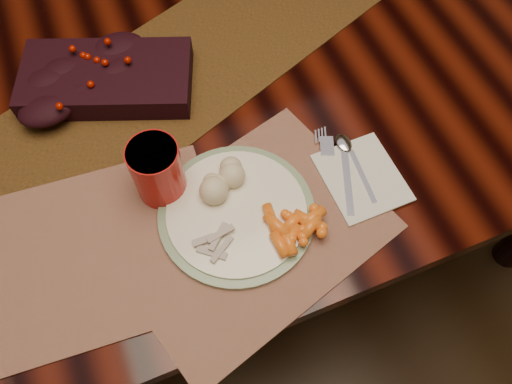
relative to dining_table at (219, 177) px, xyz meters
name	(u,v)px	position (x,y,z in m)	size (l,w,h in m)	color
floor	(227,233)	(0.00, 0.00, -0.38)	(5.00, 5.00, 0.00)	black
dining_table	(219,177)	(0.00, 0.00, 0.00)	(1.80, 1.00, 0.75)	black
table_runner	(176,73)	(-0.05, 0.05, 0.38)	(1.50, 0.31, 0.00)	#331E03
centerpiece	(106,76)	(-0.18, 0.07, 0.41)	(0.33, 0.17, 0.07)	black
placemat_main	(249,232)	(-0.04, -0.33, 0.38)	(0.44, 0.32, 0.00)	brown
placemat_second	(93,253)	(-0.30, -0.27, 0.38)	(0.43, 0.31, 0.00)	brown
dinner_plate	(237,213)	(-0.05, -0.30, 0.39)	(0.27, 0.27, 0.02)	white
baby_carrots	(287,223)	(0.02, -0.35, 0.40)	(0.11, 0.09, 0.02)	orange
mashed_potatoes	(221,179)	(-0.06, -0.24, 0.42)	(0.08, 0.07, 0.05)	tan
turkey_shreds	(216,241)	(-0.10, -0.34, 0.40)	(0.08, 0.07, 0.02)	#CEA08E
napkin	(362,178)	(0.18, -0.31, 0.38)	(0.13, 0.16, 0.01)	silver
fork	(342,173)	(0.15, -0.29, 0.39)	(0.03, 0.17, 0.00)	silver
spoon	(356,165)	(0.19, -0.29, 0.39)	(0.03, 0.14, 0.00)	silver
red_cup	(158,171)	(-0.15, -0.20, 0.44)	(0.09, 0.09, 0.12)	#B0120E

